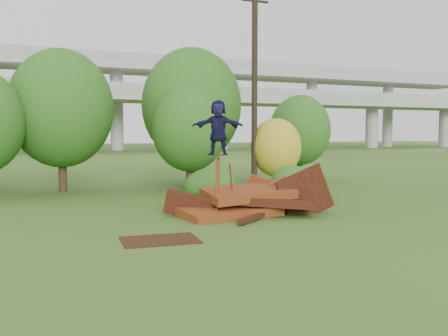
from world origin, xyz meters
name	(u,v)px	position (x,y,z in m)	size (l,w,h in m)	color
ground	(277,227)	(0.00, 0.00, 0.00)	(240.00, 240.00, 0.00)	#2D5116
scrap_pile	(250,202)	(0.24, 2.27, 0.43)	(5.65, 3.38, 2.09)	#511A0E
grind_rail	(218,182)	(-0.95, 2.15, 1.14)	(0.49, 0.76, 1.93)	brown
skateboard	(218,155)	(-0.90, 2.23, 1.99)	(0.55, 0.73, 0.08)	black
skater	(218,127)	(-0.90, 2.23, 2.88)	(1.63, 0.52, 1.75)	black
flat_plate	(160,240)	(-3.60, -0.38, 0.01)	(1.90, 1.36, 0.03)	#311A0A
tree_1	(61,108)	(-4.73, 11.45, 3.82)	(4.68, 4.68, 6.52)	black
tree_2	(189,129)	(0.78, 9.63, 2.89)	(3.47, 3.47, 4.89)	black
tree_3	(192,106)	(1.62, 11.59, 4.10)	(5.05, 5.05, 7.01)	black
tree_4	(276,148)	(5.06, 8.99, 1.99)	(2.48, 2.48, 3.43)	black
tree_5	(300,130)	(8.27, 11.89, 2.87)	(3.46, 3.46, 4.87)	black
shrub_left	(211,187)	(-0.06, 4.91, 0.69)	(2.01, 1.85, 1.39)	#1B4A13
shrub_right	(294,183)	(3.56, 4.85, 0.70)	(1.96, 1.80, 1.39)	#1B4A13
utility_pole	(255,86)	(3.87, 9.01, 4.92)	(1.40, 0.28, 9.70)	black
freeway_overpass	(58,80)	(0.00, 62.92, 10.32)	(160.00, 15.00, 13.70)	gray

